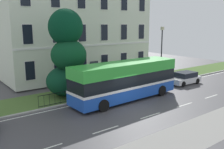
{
  "coord_description": "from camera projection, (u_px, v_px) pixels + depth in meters",
  "views": [
    {
      "loc": [
        -12.36,
        -13.47,
        6.51
      ],
      "look_at": [
        0.61,
        3.64,
        2.09
      ],
      "focal_mm": 39.09,
      "sensor_mm": 36.0,
      "label": 1
    }
  ],
  "objects": [
    {
      "name": "iron_verge_railing",
      "position": [
        126.0,
        85.0,
        24.16
      ],
      "size": [
        17.81,
        0.04,
        0.97
      ],
      "color": "black",
      "rests_on": "ground_plane"
    },
    {
      "name": "ground_plane",
      "position": [
        127.0,
        107.0,
        19.73
      ],
      "size": [
        60.0,
        56.0,
        0.18
      ],
      "color": "#454347"
    },
    {
      "name": "evergreen_tree",
      "position": [
        67.0,
        57.0,
        21.55
      ],
      "size": [
        3.66,
        3.83,
        7.74
      ],
      "color": "#423328",
      "rests_on": "ground_plane"
    },
    {
      "name": "parked_hatchback_00",
      "position": [
        185.0,
        78.0,
        27.25
      ],
      "size": [
        3.89,
        1.97,
        1.3
      ],
      "rotation": [
        0.0,
        0.0,
        3.12
      ],
      "color": "silver",
      "rests_on": "ground_plane"
    },
    {
      "name": "georgian_townhouse",
      "position": [
        75.0,
        19.0,
        30.66
      ],
      "size": [
        18.29,
        8.66,
        14.01
      ],
      "color": "silver",
      "rests_on": "ground_plane"
    },
    {
      "name": "single_decker_bus",
      "position": [
        126.0,
        80.0,
        21.25
      ],
      "size": [
        10.44,
        2.99,
        3.32
      ],
      "rotation": [
        0.0,
        0.0,
        0.03
      ],
      "color": "#1C4BB6",
      "rests_on": "ground_plane"
    },
    {
      "name": "litter_bin",
      "position": [
        134.0,
        81.0,
        25.49
      ],
      "size": [
        0.46,
        0.46,
        1.13
      ],
      "color": "#23472D",
      "rests_on": "ground_plane"
    },
    {
      "name": "street_lamp_post",
      "position": [
        162.0,
        49.0,
        28.22
      ],
      "size": [
        0.36,
        0.24,
        6.14
      ],
      "color": "#333338",
      "rests_on": "ground_plane"
    }
  ]
}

